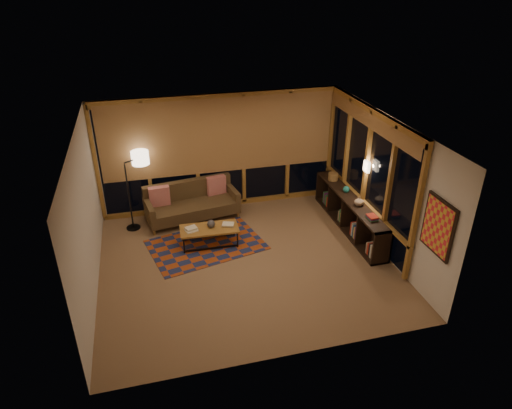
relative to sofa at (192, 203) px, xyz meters
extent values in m
cube|color=#A07450|center=(0.76, -1.94, -0.41)|extent=(5.50, 5.00, 0.01)
cube|color=white|center=(0.76, -1.94, 2.29)|extent=(5.50, 5.00, 0.01)
cube|color=silver|center=(0.76, 0.56, 0.94)|extent=(5.50, 0.01, 2.70)
cube|color=silver|center=(0.76, -4.44, 0.94)|extent=(5.50, 0.01, 2.70)
cube|color=silver|center=(-1.99, -1.94, 0.94)|extent=(0.01, 5.00, 2.70)
cube|color=silver|center=(3.51, -1.94, 0.94)|extent=(0.01, 5.00, 2.70)
cube|color=#9B3F15|center=(0.11, -1.15, -0.41)|extent=(2.52, 1.96, 0.01)
sphere|color=black|center=(0.24, -1.12, 0.06)|extent=(0.17, 0.17, 0.16)
cylinder|color=olive|center=(3.23, -0.28, 0.41)|extent=(0.27, 0.27, 0.17)
sphere|color=#1A6A64|center=(3.25, -0.96, 0.40)|extent=(0.19, 0.19, 0.15)
imported|color=tan|center=(3.25, -1.59, 0.42)|extent=(0.19, 0.19, 0.20)
camera|label=1|loc=(-0.88, -9.09, 4.71)|focal=32.00mm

